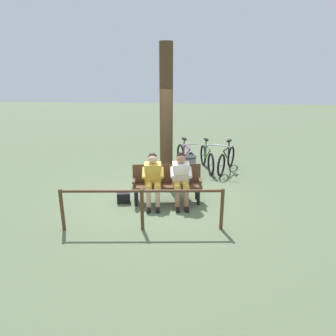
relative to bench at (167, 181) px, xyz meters
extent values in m
plane|color=#566647|center=(0.18, -0.06, -0.51)|extent=(40.00, 40.00, 0.00)
cube|color=#51331E|center=(-0.01, 0.08, -0.08)|extent=(1.64, 0.63, 0.05)
cube|color=#51331E|center=(0.01, -0.11, 0.15)|extent=(1.60, 0.33, 0.42)
cube|color=#51331E|center=(-0.76, -0.01, 0.05)|extent=(0.11, 0.40, 0.05)
cube|color=#51331E|center=(0.74, 0.17, 0.05)|extent=(0.11, 0.40, 0.05)
cylinder|color=black|center=(-0.74, 0.16, -0.31)|extent=(0.07, 0.07, 0.40)
cylinder|color=black|center=(0.69, 0.33, -0.31)|extent=(0.07, 0.07, 0.40)
cylinder|color=black|center=(-0.70, -0.17, -0.31)|extent=(0.07, 0.07, 0.40)
cylinder|color=black|center=(0.73, 0.00, -0.31)|extent=(0.07, 0.07, 0.40)
cube|color=white|center=(-0.32, 0.02, 0.20)|extent=(0.41, 0.35, 0.55)
sphere|color=#A87554|center=(-0.32, 0.04, 0.56)|extent=(0.21, 0.21, 0.21)
sphere|color=black|center=(-0.32, 0.01, 0.59)|extent=(0.20, 0.20, 0.20)
cylinder|color=gold|center=(-0.45, 0.21, -0.02)|extent=(0.20, 0.42, 0.15)
cylinder|color=#A87554|center=(-0.47, 0.41, -0.28)|extent=(0.11, 0.11, 0.45)
cube|color=black|center=(-0.48, 0.51, -0.47)|extent=(0.12, 0.23, 0.07)
cylinder|color=white|center=(-0.54, 0.12, 0.27)|extent=(0.13, 0.31, 0.23)
cylinder|color=gold|center=(-0.25, 0.23, -0.02)|extent=(0.20, 0.42, 0.15)
cylinder|color=#A87554|center=(-0.27, 0.43, -0.28)|extent=(0.11, 0.11, 0.45)
cube|color=black|center=(-0.28, 0.53, -0.47)|extent=(0.12, 0.23, 0.07)
cylinder|color=white|center=(-0.14, 0.17, 0.27)|extent=(0.13, 0.31, 0.23)
cube|color=silver|center=(-0.36, 0.32, 0.26)|extent=(0.21, 0.14, 0.09)
cube|color=gold|center=(0.31, 0.10, 0.20)|extent=(0.41, 0.35, 0.55)
sphere|color=#D8A884|center=(0.31, 0.12, 0.56)|extent=(0.21, 0.21, 0.21)
sphere|color=black|center=(0.31, 0.09, 0.59)|extent=(0.20, 0.20, 0.20)
cylinder|color=gold|center=(0.19, 0.29, -0.02)|extent=(0.20, 0.42, 0.15)
cylinder|color=#D8A884|center=(0.17, 0.48, -0.28)|extent=(0.11, 0.11, 0.45)
cube|color=black|center=(0.15, 0.58, -0.47)|extent=(0.12, 0.23, 0.07)
cylinder|color=gold|center=(0.10, 0.19, 0.27)|extent=(0.13, 0.31, 0.23)
cylinder|color=gold|center=(0.39, 0.31, -0.02)|extent=(0.20, 0.42, 0.15)
cylinder|color=#D8A884|center=(0.36, 0.51, -0.28)|extent=(0.11, 0.11, 0.45)
cube|color=black|center=(0.35, 0.61, -0.47)|extent=(0.12, 0.23, 0.07)
cylinder|color=gold|center=(0.50, 0.24, 0.27)|extent=(0.13, 0.31, 0.23)
cube|color=black|center=(1.00, 0.20, -0.39)|extent=(0.32, 0.19, 0.24)
cylinder|color=#4C3823|center=(0.13, -1.43, 1.32)|extent=(0.35, 0.35, 3.65)
cylinder|color=slate|center=(-0.50, -1.18, -0.13)|extent=(0.35, 0.35, 0.75)
cylinder|color=black|center=(-0.50, -1.18, 0.25)|extent=(0.37, 0.37, 0.03)
torus|color=black|center=(-1.42, -1.88, -0.18)|extent=(0.30, 0.63, 0.66)
cylinder|color=silver|center=(-1.42, -1.88, -0.18)|extent=(0.07, 0.07, 0.06)
torus|color=black|center=(-1.80, -2.82, -0.18)|extent=(0.30, 0.63, 0.66)
cylinder|color=silver|center=(-1.80, -2.82, -0.18)|extent=(0.07, 0.07, 0.06)
cylinder|color=black|center=(-1.61, -2.35, 0.20)|extent=(0.27, 0.60, 0.04)
cylinder|color=black|center=(-1.58, -2.27, 0.00)|extent=(0.26, 0.57, 0.43)
cylinder|color=black|center=(-1.68, -2.52, 0.12)|extent=(0.04, 0.04, 0.55)
cube|color=black|center=(-1.68, -2.52, 0.40)|extent=(0.17, 0.24, 0.05)
cylinder|color=#B2B2B7|center=(-1.46, -1.97, 0.37)|extent=(0.46, 0.21, 0.03)
torus|color=black|center=(-1.13, -1.94, -0.18)|extent=(0.19, 0.66, 0.66)
cylinder|color=silver|center=(-1.13, -1.94, -0.18)|extent=(0.06, 0.07, 0.06)
torus|color=black|center=(-0.93, -2.94, -0.18)|extent=(0.19, 0.66, 0.66)
cylinder|color=silver|center=(-0.93, -2.94, -0.18)|extent=(0.06, 0.07, 0.06)
cylinder|color=#337238|center=(-1.03, -2.44, 0.20)|extent=(0.16, 0.63, 0.04)
cylinder|color=#337238|center=(-1.04, -2.36, 0.00)|extent=(0.15, 0.59, 0.43)
cylinder|color=#337238|center=(-0.99, -2.62, 0.12)|extent=(0.04, 0.04, 0.55)
cube|color=black|center=(-0.99, -2.62, 0.40)|extent=(0.13, 0.23, 0.05)
cylinder|color=#B2B2B7|center=(-1.11, -2.04, 0.37)|extent=(0.48, 0.12, 0.03)
torus|color=black|center=(-0.56, -2.00, -0.18)|extent=(0.29, 0.64, 0.66)
cylinder|color=silver|center=(-0.56, -2.00, -0.18)|extent=(0.07, 0.07, 0.06)
torus|color=black|center=(-0.20, -2.96, -0.18)|extent=(0.29, 0.64, 0.66)
cylinder|color=silver|center=(-0.20, -2.96, -0.18)|extent=(0.07, 0.07, 0.06)
cylinder|color=#8C268C|center=(-0.38, -2.48, 0.20)|extent=(0.26, 0.61, 0.04)
cylinder|color=#8C268C|center=(-0.41, -2.40, 0.00)|extent=(0.25, 0.57, 0.43)
cylinder|color=#8C268C|center=(-0.32, -2.65, 0.12)|extent=(0.04, 0.04, 0.55)
cube|color=black|center=(-0.32, -2.65, 0.40)|extent=(0.16, 0.24, 0.05)
cylinder|color=#B2B2B7|center=(-0.52, -2.10, 0.37)|extent=(0.46, 0.20, 0.03)
cylinder|color=#51331E|center=(-1.18, 1.27, -0.08)|extent=(0.07, 0.07, 0.85)
cylinder|color=#51331E|center=(0.36, 1.40, -0.08)|extent=(0.07, 0.07, 0.85)
cylinder|color=#51331E|center=(1.90, 1.54, -0.08)|extent=(0.07, 0.07, 0.85)
cylinder|color=#51331E|center=(0.36, 1.40, 0.30)|extent=(3.08, 0.33, 0.06)
camera|label=1|loc=(-0.58, 6.84, 2.57)|focal=33.49mm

